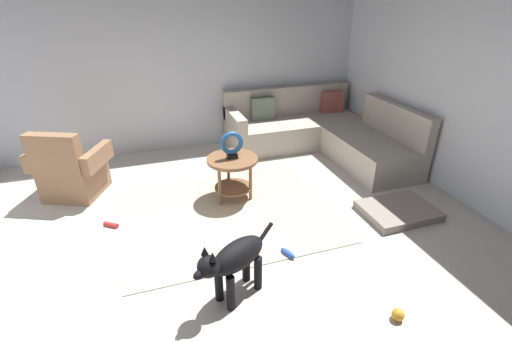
# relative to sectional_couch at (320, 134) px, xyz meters

# --- Properties ---
(ground_plane) EXTENTS (6.00, 6.00, 0.10)m
(ground_plane) POSITION_rel_sectional_couch_xyz_m (-1.99, -2.02, -0.34)
(ground_plane) COLOR beige
(wall_back) EXTENTS (6.00, 0.12, 2.70)m
(wall_back) POSITION_rel_sectional_couch_xyz_m (-1.99, 0.92, 1.06)
(wall_back) COLOR silver
(wall_back) RESTS_ON ground_plane
(wall_right) EXTENTS (0.12, 6.00, 2.70)m
(wall_right) POSITION_rel_sectional_couch_xyz_m (0.95, -2.02, 1.06)
(wall_right) COLOR silver
(wall_right) RESTS_ON ground_plane
(area_rug) EXTENTS (2.30, 1.90, 0.01)m
(area_rug) POSITION_rel_sectional_couch_xyz_m (-1.84, -1.32, -0.28)
(area_rug) COLOR #BCAD93
(area_rug) RESTS_ON ground_plane
(sectional_couch) EXTENTS (2.20, 2.25, 0.88)m
(sectional_couch) POSITION_rel_sectional_couch_xyz_m (0.00, 0.00, 0.00)
(sectional_couch) COLOR #B2A899
(sectional_couch) RESTS_ON ground_plane
(armchair) EXTENTS (0.97, 0.87, 0.88)m
(armchair) POSITION_rel_sectional_couch_xyz_m (-3.53, -0.31, 0.03)
(armchair) COLOR #936B4C
(armchair) RESTS_ON ground_plane
(side_table) EXTENTS (0.60, 0.60, 0.54)m
(side_table) POSITION_rel_sectional_couch_xyz_m (-1.69, -1.00, 0.13)
(side_table) COLOR brown
(side_table) RESTS_ON ground_plane
(torus_sculpture) EXTENTS (0.28, 0.08, 0.33)m
(torus_sculpture) POSITION_rel_sectional_couch_xyz_m (-1.69, -1.00, 0.42)
(torus_sculpture) COLOR black
(torus_sculpture) RESTS_ON side_table
(dog_bed_mat) EXTENTS (0.80, 0.60, 0.09)m
(dog_bed_mat) POSITION_rel_sectional_couch_xyz_m (-0.01, -1.94, -0.24)
(dog_bed_mat) COLOR gray
(dog_bed_mat) RESTS_ON ground_plane
(dog) EXTENTS (0.77, 0.46, 0.63)m
(dog) POSITION_rel_sectional_couch_xyz_m (-2.09, -2.55, 0.09)
(dog) COLOR black
(dog) RESTS_ON ground_plane
(dog_toy_ball) EXTENTS (0.10, 0.10, 0.10)m
(dog_toy_ball) POSITION_rel_sectional_couch_xyz_m (-0.97, -3.18, -0.24)
(dog_toy_ball) COLOR orange
(dog_toy_ball) RESTS_ON ground_plane
(dog_toy_rope) EXTENTS (0.16, 0.14, 0.05)m
(dog_toy_rope) POSITION_rel_sectional_couch_xyz_m (-3.10, -1.17, -0.26)
(dog_toy_rope) COLOR red
(dog_toy_rope) RESTS_ON ground_plane
(dog_toy_bone) EXTENTS (0.12, 0.19, 0.06)m
(dog_toy_bone) POSITION_rel_sectional_couch_xyz_m (-1.48, -2.22, -0.26)
(dog_toy_bone) COLOR blue
(dog_toy_bone) RESTS_ON ground_plane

